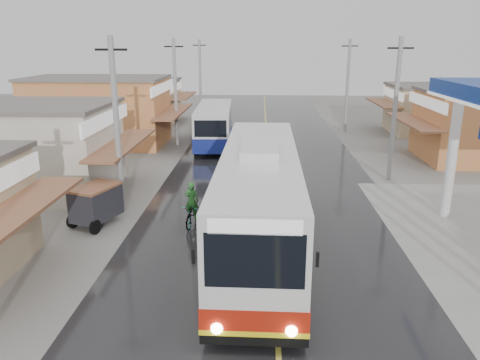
{
  "coord_description": "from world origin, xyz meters",
  "views": [
    {
      "loc": [
        -0.54,
        -11.61,
        7.7
      ],
      "look_at": [
        -1.38,
        7.71,
        2.0
      ],
      "focal_mm": 35.0,
      "sensor_mm": 36.0,
      "label": 1
    }
  ],
  "objects_px": {
    "coach_bus": "(259,199)",
    "second_bus": "(214,125)",
    "cyclist": "(193,211)",
    "tricycle_near": "(96,203)"
  },
  "relations": [
    {
      "from": "coach_bus",
      "to": "second_bus",
      "type": "xyz_separation_m",
      "value": [
        -3.52,
        18.54,
        -0.35
      ]
    },
    {
      "from": "second_bus",
      "to": "tricycle_near",
      "type": "distance_m",
      "value": 16.79
    },
    {
      "from": "cyclist",
      "to": "tricycle_near",
      "type": "bearing_deg",
      "value": -170.41
    },
    {
      "from": "coach_bus",
      "to": "second_bus",
      "type": "relative_size",
      "value": 1.43
    },
    {
      "from": "coach_bus",
      "to": "tricycle_near",
      "type": "xyz_separation_m",
      "value": [
        -7.11,
        2.15,
        -1.0
      ]
    },
    {
      "from": "coach_bus",
      "to": "tricycle_near",
      "type": "bearing_deg",
      "value": 164.01
    },
    {
      "from": "second_bus",
      "to": "cyclist",
      "type": "relative_size",
      "value": 4.68
    },
    {
      "from": "coach_bus",
      "to": "cyclist",
      "type": "height_order",
      "value": "coach_bus"
    },
    {
      "from": "coach_bus",
      "to": "tricycle_near",
      "type": "height_order",
      "value": "coach_bus"
    },
    {
      "from": "second_bus",
      "to": "cyclist",
      "type": "xyz_separation_m",
      "value": [
        0.62,
        -16.3,
        -1.0
      ]
    }
  ]
}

